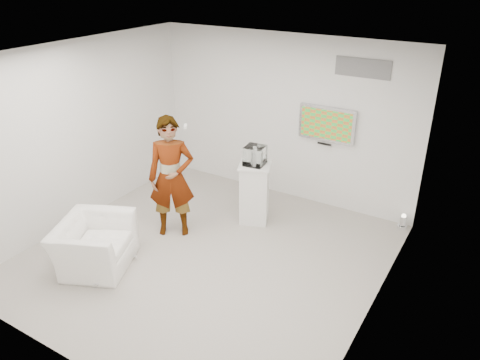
{
  "coord_description": "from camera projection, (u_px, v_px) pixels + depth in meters",
  "views": [
    {
      "loc": [
        3.53,
        -4.84,
        4.12
      ],
      "look_at": [
        0.23,
        0.6,
        1.09
      ],
      "focal_mm": 35.0,
      "sensor_mm": 36.0,
      "label": 1
    }
  ],
  "objects": [
    {
      "name": "logo_decal",
      "position": [
        363.0,
        68.0,
        7.35
      ],
      "size": [
        0.9,
        0.02,
        0.3
      ],
      "primitive_type": "cube",
      "color": "slate",
      "rests_on": "room"
    },
    {
      "name": "vitrine",
      "position": [
        255.0,
        156.0,
        7.61
      ],
      "size": [
        0.35,
        0.35,
        0.32
      ],
      "primitive_type": "cube",
      "rotation": [
        0.0,
        0.0,
        0.12
      ],
      "color": "silver",
      "rests_on": "pedestal"
    },
    {
      "name": "tv",
      "position": [
        327.0,
        124.0,
        7.99
      ],
      "size": [
        1.0,
        0.08,
        0.6
      ],
      "primitive_type": "cube",
      "color": "#B9B9BD",
      "rests_on": "room"
    },
    {
      "name": "person",
      "position": [
        171.0,
        177.0,
        7.35
      ],
      "size": [
        0.87,
        0.79,
        1.98
      ],
      "primitive_type": "imported",
      "rotation": [
        0.0,
        0.0,
        0.58
      ],
      "color": "white",
      "rests_on": "room"
    },
    {
      "name": "console",
      "position": [
        255.0,
        158.0,
        7.63
      ],
      "size": [
        0.14,
        0.18,
        0.24
      ],
      "primitive_type": "cube",
      "rotation": [
        0.0,
        0.0,
        0.57
      ],
      "color": "silver",
      "rests_on": "pedestal"
    },
    {
      "name": "wii_remote",
      "position": [
        185.0,
        126.0,
        7.16
      ],
      "size": [
        0.11,
        0.15,
        0.04
      ],
      "primitive_type": "cube",
      "rotation": [
        0.0,
        0.0,
        0.56
      ],
      "color": "silver",
      "rests_on": "person"
    },
    {
      "name": "room",
      "position": [
        204.0,
        165.0,
        6.51
      ],
      "size": [
        5.01,
        5.01,
        3.0
      ],
      "color": "#A69F98",
      "rests_on": "ground"
    },
    {
      "name": "pedestal",
      "position": [
        254.0,
        193.0,
        7.9
      ],
      "size": [
        0.67,
        0.67,
        1.05
      ],
      "primitive_type": "cube",
      "rotation": [
        0.0,
        0.0,
        0.4
      ],
      "color": "silver",
      "rests_on": "room"
    },
    {
      "name": "floor_uplight",
      "position": [
        403.0,
        221.0,
        7.82
      ],
      "size": [
        0.19,
        0.19,
        0.26
      ],
      "primitive_type": "cylinder",
      "rotation": [
        0.0,
        0.0,
        -0.14
      ],
      "color": "white",
      "rests_on": "room"
    },
    {
      "name": "armchair",
      "position": [
        94.0,
        244.0,
        6.78
      ],
      "size": [
        1.32,
        1.39,
        0.71
      ],
      "primitive_type": "imported",
      "rotation": [
        0.0,
        0.0,
        1.98
      ],
      "color": "white",
      "rests_on": "room"
    }
  ]
}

